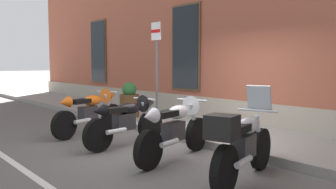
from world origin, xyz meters
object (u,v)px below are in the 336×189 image
at_px(parking_sign, 157,57).
at_px(barrel_planter, 129,102).
at_px(motorcycle_silver_touring, 242,144).
at_px(motorcycle_black_sport, 129,119).
at_px(motorcycle_white_sport, 178,126).
at_px(motorcycle_orange_sport, 92,110).

bearing_deg(parking_sign, barrel_planter, -178.64).
bearing_deg(parking_sign, motorcycle_silver_touring, -22.31).
height_order(motorcycle_black_sport, parking_sign, parking_sign).
bearing_deg(motorcycle_white_sport, motorcycle_orange_sport, -178.04).
bearing_deg(motorcycle_black_sport, motorcycle_silver_touring, -1.38).
relative_size(motorcycle_black_sport, parking_sign, 0.79).
xyz_separation_m(motorcycle_orange_sport, motorcycle_silver_touring, (4.51, -0.08, -0.01)).
relative_size(motorcycle_silver_touring, parking_sign, 0.77).
bearing_deg(motorcycle_silver_touring, motorcycle_black_sport, 178.62).
xyz_separation_m(motorcycle_black_sport, parking_sign, (-1.21, 1.63, 1.24)).
distance_m(motorcycle_orange_sport, parking_sign, 2.06).
bearing_deg(barrel_planter, motorcycle_silver_touring, -17.36).
distance_m(motorcycle_orange_sport, motorcycle_black_sport, 1.57).
bearing_deg(motorcycle_orange_sport, motorcycle_white_sport, 1.96).
height_order(motorcycle_silver_touring, barrel_planter, motorcycle_silver_touring).
distance_m(motorcycle_silver_touring, parking_sign, 4.65).
bearing_deg(motorcycle_silver_touring, motorcycle_orange_sport, 178.96).
height_order(motorcycle_white_sport, motorcycle_silver_touring, motorcycle_silver_touring).
bearing_deg(barrel_planter, motorcycle_black_sport, -33.53).
height_order(motorcycle_silver_touring, parking_sign, parking_sign).
distance_m(motorcycle_black_sport, parking_sign, 2.38).
distance_m(motorcycle_orange_sport, motorcycle_white_sport, 2.94).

